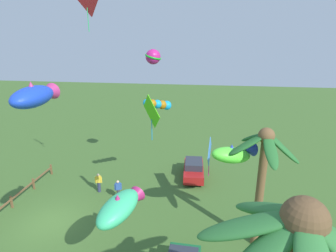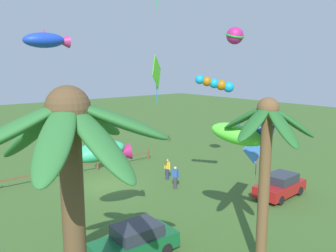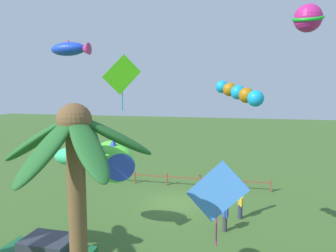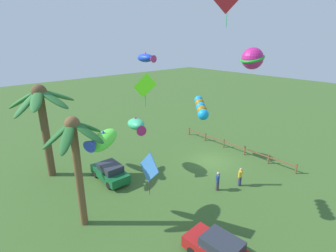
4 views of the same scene
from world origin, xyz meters
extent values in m
plane|color=#3D6028|center=(0.00, 0.00, 0.00)|extent=(120.00, 120.00, 0.00)
cylinder|color=brown|center=(-0.05, 13.15, 3.42)|extent=(0.46, 0.46, 6.85)
ellipsoid|color=#236028|center=(0.89, 13.22, 6.38)|extent=(2.07, 0.78, 1.40)
ellipsoid|color=#236028|center=(0.20, 13.98, 6.27)|extent=(1.15, 2.01, 1.60)
ellipsoid|color=#236028|center=(-0.71, 13.78, 6.33)|extent=(1.87, 1.82, 1.48)
ellipsoid|color=#236028|center=(-0.89, 12.67, 6.43)|extent=(2.11, 1.57, 1.31)
ellipsoid|color=#236028|center=(0.15, 12.21, 6.39)|extent=(1.03, 2.13, 1.37)
sphere|color=brown|center=(-0.05, 13.15, 6.85)|extent=(0.87, 0.87, 0.87)
cube|color=brown|center=(-6.42, -3.72, 0.47)|extent=(0.12, 0.12, 0.95)
cube|color=brown|center=(-3.81, -3.72, 0.47)|extent=(0.12, 0.12, 0.95)
cube|color=brown|center=(-1.20, -3.72, 0.47)|extent=(0.12, 0.12, 0.95)
cube|color=brown|center=(1.41, -3.72, 0.47)|extent=(0.12, 0.12, 0.95)
cube|color=brown|center=(4.02, -3.72, 0.47)|extent=(0.12, 0.12, 0.95)
cube|color=brown|center=(6.63, -3.72, 0.47)|extent=(0.12, 0.12, 0.95)
cube|color=brown|center=(0.10, -3.72, 0.66)|extent=(13.15, 0.09, 0.11)
cube|color=#282D38|center=(3.52, 9.10, 1.23)|extent=(2.07, 1.55, 0.56)
cylinder|color=black|center=(4.86, 8.29, 0.30)|extent=(0.60, 0.20, 0.60)
cylinder|color=#38383D|center=(-3.40, 3.60, 0.42)|extent=(0.26, 0.26, 0.84)
cube|color=#2D519E|center=(-3.40, 3.60, 1.11)|extent=(0.37, 0.44, 0.54)
sphere|color=beige|center=(-3.40, 3.60, 1.48)|extent=(0.21, 0.21, 0.21)
cylinder|color=#2D519E|center=(-3.31, 3.39, 1.06)|extent=(0.09, 0.09, 0.52)
cylinder|color=#2D519E|center=(-3.50, 3.80, 1.06)|extent=(0.09, 0.09, 0.52)
cylinder|color=#2D3351|center=(-4.21, 1.71, 0.42)|extent=(0.26, 0.26, 0.84)
cube|color=yellow|center=(-4.21, 1.71, 1.11)|extent=(0.31, 0.42, 0.54)
sphere|color=beige|center=(-4.21, 1.71, 1.48)|extent=(0.21, 0.21, 0.21)
cylinder|color=yellow|center=(-4.16, 1.49, 1.06)|extent=(0.09, 0.09, 0.52)
cylinder|color=yellow|center=(-4.26, 1.94, 1.06)|extent=(0.09, 0.09, 0.52)
cube|color=#48CC12|center=(0.91, 7.20, 8.20)|extent=(1.36, 1.13, 1.72)
cylinder|color=#1082C5|center=(0.91, 7.20, 7.21)|extent=(0.04, 0.04, 1.13)
ellipsoid|color=#5AF23B|center=(-0.36, 11.45, 5.50)|extent=(2.29, 2.84, 1.31)
cone|color=blue|center=(-0.88, 12.42, 5.69)|extent=(1.11, 1.17, 0.90)
cone|color=blue|center=(-0.36, 11.45, 5.90)|extent=(0.66, 0.66, 0.50)
cube|color=#3F7FE1|center=(-3.38, 10.30, 4.37)|extent=(2.04, 0.25, 2.05)
cylinder|color=#D41A8C|center=(-3.38, 10.30, 3.20)|extent=(0.04, 0.04, 1.33)
sphere|color=#139BE2|center=(-4.62, 7.16, 7.22)|extent=(0.65, 0.65, 0.65)
sphere|color=#AD6A0F|center=(-4.27, 6.88, 7.33)|extent=(0.63, 0.63, 0.63)
sphere|color=#139BE2|center=(-3.93, 6.60, 7.44)|extent=(0.60, 0.60, 0.60)
sphere|color=#AD6A0F|center=(-3.58, 6.32, 7.56)|extent=(0.57, 0.57, 0.57)
sphere|color=#139BE2|center=(-3.24, 6.05, 7.67)|extent=(0.55, 0.55, 0.55)
sphere|color=#BD1F7B|center=(-6.64, 5.82, 10.45)|extent=(1.13, 1.13, 1.13)
torus|color=green|center=(-6.64, 5.82, 10.45)|extent=(1.44, 1.44, 0.47)
ellipsoid|color=#39C380|center=(3.77, 6.16, 4.33)|extent=(3.05, 2.16, 1.33)
cone|color=#AD2364|center=(2.64, 6.56, 4.16)|extent=(1.18, 1.11, 0.96)
cone|color=#AD2364|center=(3.77, 6.16, 4.76)|extent=(0.68, 0.68, 0.54)
ellipsoid|color=blue|center=(5.26, 3.81, 9.73)|extent=(2.09, 1.07, 0.80)
cone|color=#B22E6E|center=(4.34, 3.83, 9.70)|extent=(0.68, 0.67, 0.67)
cone|color=#B22E6E|center=(5.26, 3.81, 10.06)|extent=(0.42, 0.42, 0.42)
camera|label=1|loc=(13.94, 9.94, 11.65)|focal=28.91mm
camera|label=2|loc=(11.42, 21.00, 8.49)|focal=36.54mm
camera|label=3|loc=(-3.99, 20.36, 7.68)|focal=34.64mm
camera|label=4|loc=(-14.07, 18.44, 11.50)|focal=27.76mm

